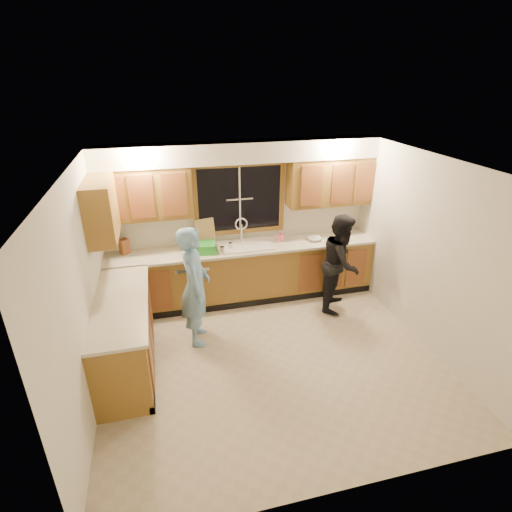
{
  "coord_description": "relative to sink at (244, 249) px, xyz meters",
  "views": [
    {
      "loc": [
        -1.21,
        -4.0,
        3.4
      ],
      "look_at": [
        -0.05,
        0.65,
        1.18
      ],
      "focal_mm": 28.0,
      "sensor_mm": 36.0,
      "label": 1
    }
  ],
  "objects": [
    {
      "name": "man",
      "position": [
        -0.88,
        -0.95,
        -0.03
      ],
      "size": [
        0.45,
        0.64,
        1.67
      ],
      "primitive_type": "imported",
      "rotation": [
        0.0,
        0.0,
        1.48
      ],
      "color": "#6DA0CF",
      "rests_on": "floor"
    },
    {
      "name": "countertop_back",
      "position": [
        0.0,
        -0.02,
        0.04
      ],
      "size": [
        4.2,
        0.63,
        0.04
      ],
      "primitive_type": "cube",
      "color": "beige",
      "rests_on": "base_cabinets_back"
    },
    {
      "name": "upper_cabinets_left",
      "position": [
        -1.43,
        0.13,
        0.96
      ],
      "size": [
        1.35,
        0.33,
        0.75
      ],
      "primitive_type": "cube",
      "color": "olive",
      "rests_on": "wall_back"
    },
    {
      "name": "floor",
      "position": [
        0.0,
        -1.6,
        -0.86
      ],
      "size": [
        4.2,
        4.2,
        0.0
      ],
      "primitive_type": "plane",
      "color": "#BBAB8F",
      "rests_on": "ground"
    },
    {
      "name": "wall_left",
      "position": [
        -2.1,
        -1.6,
        0.39
      ],
      "size": [
        0.0,
        3.8,
        3.8
      ],
      "primitive_type": "plane",
      "rotation": [
        1.57,
        0.0,
        1.57
      ],
      "color": "silver",
      "rests_on": "ground"
    },
    {
      "name": "dish_crate",
      "position": [
        -0.63,
        -0.08,
        0.13
      ],
      "size": [
        0.34,
        0.32,
        0.15
      ],
      "primitive_type": "cube",
      "rotation": [
        0.0,
        0.0,
        -0.11
      ],
      "color": "green",
      "rests_on": "countertop_back"
    },
    {
      "name": "can_left",
      "position": [
        -0.39,
        -0.23,
        0.12
      ],
      "size": [
        0.08,
        0.08,
        0.13
      ],
      "primitive_type": "cylinder",
      "rotation": [
        0.0,
        0.0,
        0.07
      ],
      "color": "beige",
      "rests_on": "countertop_back"
    },
    {
      "name": "upper_cabinets_return",
      "position": [
        -1.94,
        -0.48,
        0.96
      ],
      "size": [
        0.33,
        0.9,
        0.75
      ],
      "primitive_type": "cube",
      "color": "olive",
      "rests_on": "wall_left"
    },
    {
      "name": "wall_back",
      "position": [
        0.0,
        0.3,
        0.39
      ],
      "size": [
        4.2,
        0.0,
        4.2
      ],
      "primitive_type": "plane",
      "rotation": [
        1.57,
        0.0,
        0.0
      ],
      "color": "silver",
      "rests_on": "ground"
    },
    {
      "name": "base_cabinets_left",
      "position": [
        -1.8,
        -1.25,
        -0.42
      ],
      "size": [
        0.6,
        1.9,
        0.88
      ],
      "primitive_type": "cube",
      "color": "olive",
      "rests_on": "ground"
    },
    {
      "name": "wall_right",
      "position": [
        2.1,
        -1.6,
        0.39
      ],
      "size": [
        0.0,
        3.8,
        3.8
      ],
      "primitive_type": "plane",
      "rotation": [
        1.57,
        0.0,
        -1.57
      ],
      "color": "silver",
      "rests_on": "ground"
    },
    {
      "name": "knife_block",
      "position": [
        -1.79,
        0.17,
        0.17
      ],
      "size": [
        0.16,
        0.16,
        0.23
      ],
      "primitive_type": "cube",
      "rotation": [
        0.0,
        0.0,
        0.66
      ],
      "color": "brown",
      "rests_on": "countertop_back"
    },
    {
      "name": "base_cabinets_back",
      "position": [
        0.0,
        -0.0,
        -0.42
      ],
      "size": [
        4.2,
        0.6,
        0.88
      ],
      "primitive_type": "cube",
      "color": "olive",
      "rests_on": "ground"
    },
    {
      "name": "bowl",
      "position": [
        1.16,
        -0.05,
        0.08
      ],
      "size": [
        0.22,
        0.22,
        0.05
      ],
      "primitive_type": "imported",
      "rotation": [
        0.0,
        0.0,
        0.01
      ],
      "color": "silver",
      "rests_on": "countertop_back"
    },
    {
      "name": "countertop_left",
      "position": [
        -1.79,
        -1.25,
        0.04
      ],
      "size": [
        0.63,
        1.9,
        0.04
      ],
      "primitive_type": "cube",
      "color": "beige",
      "rests_on": "base_cabinets_left"
    },
    {
      "name": "sink",
      "position": [
        0.0,
        0.0,
        0.0
      ],
      "size": [
        0.86,
        0.52,
        0.57
      ],
      "color": "white",
      "rests_on": "countertop_back"
    },
    {
      "name": "window_frame",
      "position": [
        0.0,
        0.29,
        0.74
      ],
      "size": [
        1.44,
        0.03,
        1.14
      ],
      "color": "black",
      "rests_on": "wall_back"
    },
    {
      "name": "can_right",
      "position": [
        -0.23,
        -0.07,
        0.11
      ],
      "size": [
        0.06,
        0.06,
        0.11
      ],
      "primitive_type": "cylinder",
      "rotation": [
        0.0,
        0.0,
        -0.06
      ],
      "color": "beige",
      "rests_on": "countertop_back"
    },
    {
      "name": "upper_cabinets_right",
      "position": [
        1.43,
        0.13,
        0.96
      ],
      "size": [
        1.35,
        0.33,
        0.75
      ],
      "primitive_type": "cube",
      "color": "olive",
      "rests_on": "wall_back"
    },
    {
      "name": "soap_bottle",
      "position": [
        0.62,
        0.05,
        0.14
      ],
      "size": [
        0.1,
        0.1,
        0.18
      ],
      "primitive_type": "imported",
      "rotation": [
        0.0,
        0.0,
        0.23
      ],
      "color": "#F75E85",
      "rests_on": "countertop_back"
    },
    {
      "name": "stove",
      "position": [
        -1.8,
        -1.82,
        -0.41
      ],
      "size": [
        0.58,
        0.75,
        0.9
      ],
      "primitive_type": "cube",
      "color": "white",
      "rests_on": "floor"
    },
    {
      "name": "woman",
      "position": [
        1.37,
        -0.62,
        -0.1
      ],
      "size": [
        0.89,
        0.94,
        1.53
      ],
      "primitive_type": "imported",
      "rotation": [
        0.0,
        0.0,
        0.99
      ],
      "color": "black",
      "rests_on": "floor"
    },
    {
      "name": "soffit",
      "position": [
        0.0,
        0.12,
        1.49
      ],
      "size": [
        4.2,
        0.35,
        0.3
      ],
      "primitive_type": "cube",
      "color": "white",
      "rests_on": "wall_back"
    },
    {
      "name": "ceiling",
      "position": [
        0.0,
        -1.6,
        1.64
      ],
      "size": [
        4.2,
        4.2,
        0.0
      ],
      "primitive_type": "plane",
      "rotation": [
        3.14,
        0.0,
        0.0
      ],
      "color": "white"
    },
    {
      "name": "dishwasher",
      "position": [
        -0.85,
        -0.01,
        -0.45
      ],
      "size": [
        0.6,
        0.56,
        0.82
      ],
      "primitive_type": "cube",
      "color": "white",
      "rests_on": "floor"
    },
    {
      "name": "cutting_board",
      "position": [
        -0.57,
        0.22,
        0.26
      ],
      "size": [
        0.33,
        0.18,
        0.41
      ],
      "primitive_type": "cube",
      "rotation": [
        -0.21,
        0.0,
        0.25
      ],
      "color": "tan",
      "rests_on": "countertop_back"
    }
  ]
}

